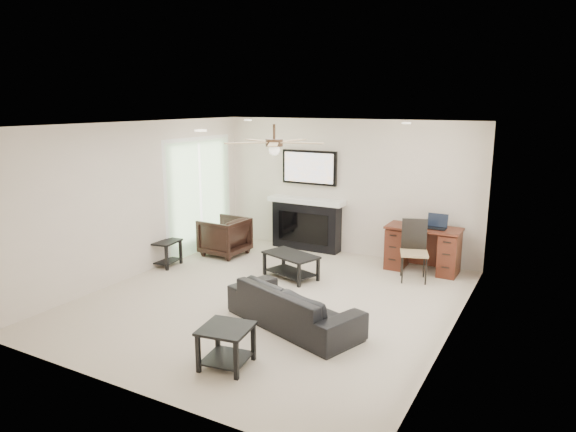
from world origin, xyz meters
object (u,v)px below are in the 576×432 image
armchair (225,236)px  coffee_table (291,266)px  fireplace_unit (306,201)px  desk (423,249)px  sofa (293,306)px

armchair → coffee_table: bearing=74.6°
coffee_table → fireplace_unit: 1.86m
fireplace_unit → desk: 2.40m
armchair → desk: size_ratio=0.63×
coffee_table → desk: desk is taller
sofa → armchair: size_ratio=2.40×
sofa → desk: 3.11m
sofa → coffee_table: bearing=-41.4°
sofa → fireplace_unit: 3.59m
fireplace_unit → desk: bearing=-5.8°
desk → fireplace_unit: bearing=174.2°
fireplace_unit → coffee_table: bearing=-71.5°
fireplace_unit → armchair: bearing=-137.5°
coffee_table → sofa: bearing=-42.0°
armchair → fireplace_unit: fireplace_unit is taller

